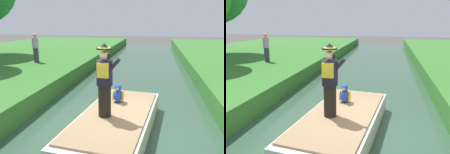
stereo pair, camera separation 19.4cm
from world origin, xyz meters
The scene contains 6 objects.
ground_plane centered at (0.00, 0.00, 0.00)m, with size 80.00×80.00×0.00m, color #4C4742.
canal_water centered at (0.00, 0.00, 0.05)m, with size 5.69×48.00×0.10m, color #33513D.
boat centered at (0.00, -0.05, 0.40)m, with size 2.25×4.37×0.61m.
person_pirate centered at (-0.24, -0.32, 1.64)m, with size 0.61×0.42×1.85m.
parrot_plush centered at (-0.07, 0.74, 0.95)m, with size 0.36×0.35×0.57m.
person_bystander centered at (-5.59, 5.98, 1.61)m, with size 0.34×0.34×1.60m.
Camera 1 is at (0.96, -5.59, 3.09)m, focal length 36.40 mm.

